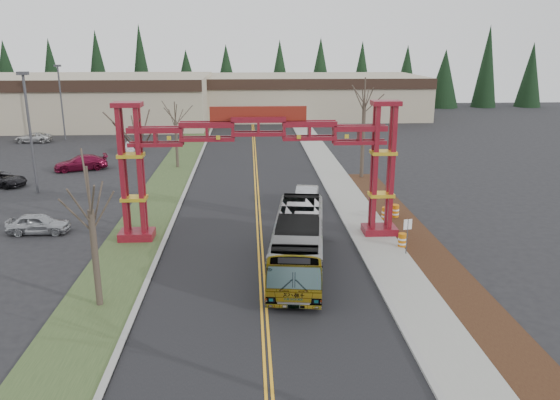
{
  "coord_description": "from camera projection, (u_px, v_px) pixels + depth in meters",
  "views": [
    {
      "loc": [
        -0.58,
        -16.0,
        12.36
      ],
      "look_at": [
        1.1,
        13.6,
        3.81
      ],
      "focal_mm": 35.0,
      "sensor_mm": 36.0,
      "label": 1
    }
  ],
  "objects": [
    {
      "name": "lane_line_right",
      "position": [
        259.0,
        206.0,
        42.79
      ],
      "size": [
        0.12,
        100.0,
        0.01
      ],
      "primitive_type": "cube",
      "color": "#F0A41C",
      "rests_on": "road"
    },
    {
      "name": "road",
      "position": [
        258.0,
        207.0,
        42.79
      ],
      "size": [
        12.0,
        110.0,
        0.02
      ],
      "primitive_type": "cube",
      "color": "black",
      "rests_on": "ground"
    },
    {
      "name": "light_pole_near",
      "position": [
        29.0,
        125.0,
        45.11
      ],
      "size": [
        0.88,
        0.44,
        10.14
      ],
      "color": "#3F3F44",
      "rests_on": "ground"
    },
    {
      "name": "light_pole_far",
      "position": [
        61.0,
        97.0,
        70.52
      ],
      "size": [
        0.84,
        0.42,
        9.71
      ],
      "color": "#3F3F44",
      "rests_on": "ground"
    },
    {
      "name": "retail_building_east",
      "position": [
        309.0,
        96.0,
        95.08
      ],
      "size": [
        38.0,
        20.3,
        7.0
      ],
      "color": "tan",
      "rests_on": "ground"
    },
    {
      "name": "street_sign",
      "position": [
        407.0,
        230.0,
        32.46
      ],
      "size": [
        0.52,
        0.15,
        2.31
      ],
      "color": "#3F3F44",
      "rests_on": "ground"
    },
    {
      "name": "bare_tree_median_mid",
      "position": [
        137.0,
        145.0,
        36.05
      ],
      "size": [
        3.28,
        3.28,
        8.05
      ],
      "color": "#382D26",
      "rests_on": "ground"
    },
    {
      "name": "sidewalk_right",
      "position": [
        354.0,
        204.0,
        43.18
      ],
      "size": [
        2.6,
        110.0,
        0.14
      ],
      "primitive_type": "cube",
      "color": "gray",
      "rests_on": "ground"
    },
    {
      "name": "curb_right",
      "position": [
        336.0,
        204.0,
        43.1
      ],
      "size": [
        0.3,
        110.0,
        0.15
      ],
      "primitive_type": "cube",
      "color": "#999994",
      "rests_on": "ground"
    },
    {
      "name": "grass_median",
      "position": [
        155.0,
        208.0,
        42.34
      ],
      "size": [
        4.0,
        110.0,
        0.08
      ],
      "primitive_type": "cube",
      "color": "#324824",
      "rests_on": "ground"
    },
    {
      "name": "silver_sedan",
      "position": [
        306.0,
        197.0,
        42.48
      ],
      "size": [
        2.41,
        4.95,
        1.56
      ],
      "primitive_type": "imported",
      "rotation": [
        0.0,
        0.0,
        -0.17
      ],
      "color": "#A5A8AD",
      "rests_on": "ground"
    },
    {
      "name": "curb_left",
      "position": [
        179.0,
        207.0,
        42.43
      ],
      "size": [
        0.3,
        110.0,
        0.15
      ],
      "primitive_type": "cube",
      "color": "#999994",
      "rests_on": "ground"
    },
    {
      "name": "parked_car_near_c",
      "position": [
        1.0,
        179.0,
        48.73
      ],
      "size": [
        5.0,
        3.42,
        1.27
      ],
      "primitive_type": "imported",
      "rotation": [
        0.0,
        0.0,
        1.26
      ],
      "color": "black",
      "rests_on": "ground"
    },
    {
      "name": "conifer_treeline",
      "position": [
        253.0,
        75.0,
        105.28
      ],
      "size": [
        116.1,
        5.6,
        13.0
      ],
      "color": "black",
      "rests_on": "ground"
    },
    {
      "name": "bare_tree_right_far",
      "position": [
        364.0,
        104.0,
        49.91
      ],
      "size": [
        3.5,
        3.5,
        9.37
      ],
      "color": "#382D26",
      "rests_on": "ground"
    },
    {
      "name": "lane_line_left",
      "position": [
        256.0,
        206.0,
        42.77
      ],
      "size": [
        0.12,
        100.0,
        0.01
      ],
      "primitive_type": "cube",
      "color": "#F0A41C",
      "rests_on": "road"
    },
    {
      "name": "transit_bus",
      "position": [
        298.0,
        242.0,
        30.7
      ],
      "size": [
        4.1,
        11.61,
        3.17
      ],
      "primitive_type": "imported",
      "rotation": [
        0.0,
        0.0,
        -0.13
      ],
      "color": "#ACAEB4",
      "rests_on": "ground"
    },
    {
      "name": "parked_car_near_a",
      "position": [
        38.0,
        224.0,
        36.61
      ],
      "size": [
        4.08,
        1.66,
        1.39
      ],
      "primitive_type": "imported",
      "rotation": [
        0.0,
        0.0,
        1.57
      ],
      "color": "#9FA1A6",
      "rests_on": "ground"
    },
    {
      "name": "barrel_mid",
      "position": [
        385.0,
        214.0,
        39.29
      ],
      "size": [
        0.54,
        0.54,
        1.0
      ],
      "color": "#CF6D0B",
      "rests_on": "ground"
    },
    {
      "name": "parked_car_far_b",
      "position": [
        33.0,
        138.0,
        70.29
      ],
      "size": [
        4.65,
        2.28,
        1.27
      ],
      "primitive_type": "imported",
      "rotation": [
        0.0,
        0.0,
        4.67
      ],
      "color": "silver",
      "rests_on": "ground"
    },
    {
      "name": "bare_tree_median_far",
      "position": [
        175.0,
        121.0,
        54.88
      ],
      "size": [
        2.9,
        2.9,
        6.74
      ],
      "color": "#382D26",
      "rests_on": "ground"
    },
    {
      "name": "barrel_south",
      "position": [
        402.0,
        241.0,
        33.98
      ],
      "size": [
        0.53,
        0.53,
        0.98
      ],
      "color": "#CF6D0B",
      "rests_on": "ground"
    },
    {
      "name": "gateway_arch",
      "position": [
        259.0,
        148.0,
        34.42
      ],
      "size": [
        18.2,
        1.6,
        8.9
      ],
      "color": "#5A0B17",
      "rests_on": "ground"
    },
    {
      "name": "parked_car_mid_a",
      "position": [
        81.0,
        163.0,
        54.93
      ],
      "size": [
        5.56,
        3.66,
        1.5
      ],
      "primitive_type": "imported",
      "rotation": [
        0.0,
        0.0,
        5.04
      ],
      "color": "maroon",
      "rests_on": "ground"
    },
    {
      "name": "barrel_north",
      "position": [
        395.0,
        212.0,
        39.79
      ],
      "size": [
        0.56,
        0.56,
        1.04
      ],
      "color": "#CF6D0B",
      "rests_on": "ground"
    },
    {
      "name": "parked_car_far_a",
      "position": [
        133.0,
        147.0,
        63.61
      ],
      "size": [
        1.5,
        3.97,
        1.29
      ],
      "primitive_type": "imported",
      "rotation": [
        0.0,
        0.0,
        -0.03
      ],
      "color": "#AAAEB2",
      "rests_on": "ground"
    },
    {
      "name": "bare_tree_median_near",
      "position": [
        91.0,
        211.0,
        25.31
      ],
      "size": [
        3.15,
        3.15,
        6.98
      ],
      "color": "#382D26",
      "rests_on": "ground"
    },
    {
      "name": "retail_building_west",
      "position": [
        60.0,
        100.0,
        85.16
      ],
      "size": [
        46.0,
        22.3,
        7.5
      ],
      "color": "tan",
      "rests_on": "ground"
    },
    {
      "name": "landscape_strip",
      "position": [
        455.0,
        284.0,
        28.94
      ],
      "size": [
        2.6,
        50.0,
        0.12
      ],
      "primitive_type": "cube",
      "color": "black",
      "rests_on": "ground"
    }
  ]
}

